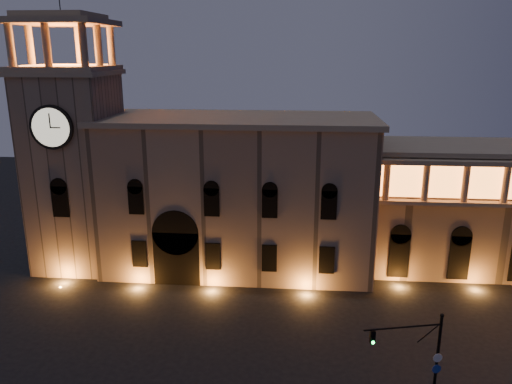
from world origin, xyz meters
TOP-DOWN VIEW (x-y plane):
  - ground at (0.00, 0.00)m, footprint 160.00×160.00m
  - government_building at (-2.08, 21.93)m, footprint 30.80×12.80m
  - clock_tower at (-20.50, 20.98)m, footprint 9.80×9.80m
  - traffic_light at (13.57, -2.43)m, footprint 5.56×1.63m

SIDE VIEW (x-z plane):
  - ground at x=0.00m, z-range 0.00..0.00m
  - traffic_light at x=13.57m, z-range 0.20..8.00m
  - government_building at x=-2.08m, z-range -0.03..17.57m
  - clock_tower at x=-20.50m, z-range -3.70..28.70m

